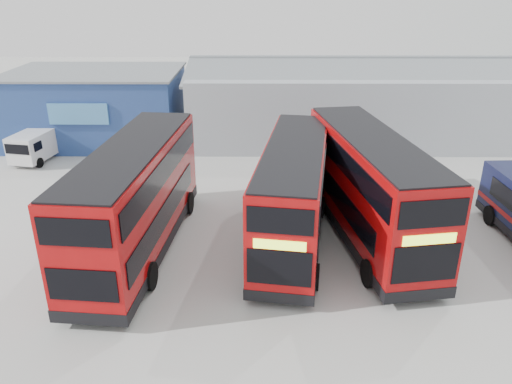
% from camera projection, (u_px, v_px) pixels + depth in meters
% --- Properties ---
extents(ground_plane, '(120.00, 120.00, 0.00)m').
position_uv_depth(ground_plane, '(307.00, 266.00, 21.26)').
color(ground_plane, '#A1A19C').
rests_on(ground_plane, ground).
extents(office_block, '(12.30, 8.32, 5.12)m').
position_uv_depth(office_block, '(98.00, 106.00, 36.83)').
color(office_block, navy).
rests_on(office_block, ground).
extents(maintenance_shed, '(30.50, 12.00, 5.89)m').
position_uv_depth(maintenance_shed, '(389.00, 100.00, 38.54)').
color(maintenance_shed, '#999EA7').
rests_on(maintenance_shed, ground).
extents(double_decker_left, '(3.79, 11.75, 4.89)m').
position_uv_depth(double_decker_left, '(136.00, 201.00, 21.53)').
color(double_decker_left, '#A6090B').
rests_on(double_decker_left, ground).
extents(double_decker_centre, '(4.24, 11.14, 4.61)m').
position_uv_depth(double_decker_centre, '(293.00, 196.00, 22.38)').
color(double_decker_centre, '#A6090B').
rests_on(double_decker_centre, ground).
extents(double_decker_right, '(4.52, 11.81, 4.88)m').
position_uv_depth(double_decker_right, '(369.00, 189.00, 22.72)').
color(double_decker_right, '#A6090B').
rests_on(double_decker_right, ground).
extents(panel_van, '(2.63, 4.82, 2.00)m').
position_uv_depth(panel_van, '(39.00, 143.00, 33.32)').
color(panel_van, silver).
rests_on(panel_van, ground).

